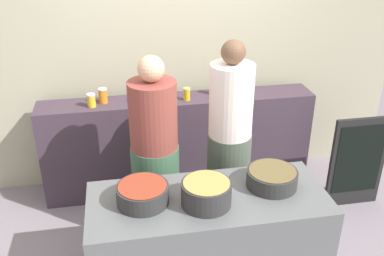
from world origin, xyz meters
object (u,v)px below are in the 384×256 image
(preserve_jar_3, at_px, (153,98))
(preserve_jar_5, at_px, (187,94))
(preserve_jar_4, at_px, (166,91))
(cooking_pot_left, at_px, (143,194))
(cook_with_tongs, at_px, (155,163))
(cooking_pot_center, at_px, (206,193))
(cook_in_cap, at_px, (229,153))
(preserve_jar_6, at_px, (216,87))
(preserve_jar_0, at_px, (91,100))
(preserve_jar_1, at_px, (103,96))
(preserve_jar_2, at_px, (142,97))
(chalkboard_sign, at_px, (357,162))
(cooking_pot_right, at_px, (272,178))
(preserve_jar_7, at_px, (243,87))

(preserve_jar_3, xyz_separation_m, preserve_jar_5, (0.32, 0.01, 0.01))
(preserve_jar_4, bearing_deg, cooking_pot_left, -103.66)
(preserve_jar_5, bearing_deg, cook_with_tongs, -118.99)
(cooking_pot_center, relative_size, cook_in_cap, 0.19)
(preserve_jar_3, bearing_deg, cooking_pot_center, -81.15)
(preserve_jar_6, relative_size, cooking_pot_left, 0.39)
(cook_in_cap, bearing_deg, preserve_jar_6, 84.92)
(preserve_jar_0, bearing_deg, cook_in_cap, -32.42)
(preserve_jar_1, relative_size, preserve_jar_5, 1.17)
(cook_in_cap, bearing_deg, preserve_jar_2, 132.60)
(preserve_jar_3, relative_size, cook_with_tongs, 0.06)
(preserve_jar_0, xyz_separation_m, preserve_jar_2, (0.47, 0.00, -0.00))
(preserve_jar_3, height_order, cooking_pot_center, preserve_jar_3)
(preserve_jar_5, distance_m, chalkboard_sign, 1.77)
(cooking_pot_center, bearing_deg, cook_in_cap, 63.45)
(preserve_jar_0, bearing_deg, preserve_jar_1, 35.51)
(preserve_jar_5, xyz_separation_m, cook_with_tongs, (-0.39, -0.70, -0.32))
(preserve_jar_3, bearing_deg, preserve_jar_2, 171.62)
(cooking_pot_left, bearing_deg, cook_with_tongs, 76.84)
(preserve_jar_5, distance_m, cooking_pot_right, 1.36)
(preserve_jar_3, height_order, cooking_pot_right, preserve_jar_3)
(preserve_jar_1, xyz_separation_m, preserve_jar_6, (1.10, 0.02, -0.00))
(preserve_jar_5, height_order, cooking_pot_right, preserve_jar_5)
(preserve_jar_2, xyz_separation_m, preserve_jar_3, (0.10, -0.01, -0.01))
(preserve_jar_1, height_order, preserve_jar_7, preserve_jar_1)
(preserve_jar_0, distance_m, preserve_jar_1, 0.13)
(preserve_jar_3, distance_m, cook_with_tongs, 0.76)
(cook_with_tongs, bearing_deg, cook_in_cap, -1.83)
(preserve_jar_0, height_order, preserve_jar_3, preserve_jar_0)
(preserve_jar_2, distance_m, cooking_pot_right, 1.54)
(preserve_jar_0, distance_m, chalkboard_sign, 2.59)
(cooking_pot_left, height_order, cooking_pot_right, cooking_pot_left)
(preserve_jar_7, bearing_deg, preserve_jar_0, -177.31)
(preserve_jar_5, relative_size, preserve_jar_6, 0.86)
(preserve_jar_3, xyz_separation_m, chalkboard_sign, (1.89, -0.55, -0.59))
(preserve_jar_7, relative_size, cook_with_tongs, 0.08)
(preserve_jar_1, xyz_separation_m, cooking_pot_center, (0.68, -1.49, -0.18))
(preserve_jar_6, relative_size, cooking_pot_right, 0.38)
(preserve_jar_4, bearing_deg, cook_with_tongs, -104.06)
(cooking_pot_left, relative_size, cooking_pot_right, 0.97)
(preserve_jar_5, bearing_deg, preserve_jar_0, -179.91)
(preserve_jar_2, xyz_separation_m, cooking_pot_left, (-0.11, -1.32, -0.18))
(cook_with_tongs, bearing_deg, preserve_jar_7, 38.48)
(preserve_jar_7, distance_m, cooking_pot_left, 1.79)
(preserve_jar_1, height_order, cooking_pot_center, preserve_jar_1)
(preserve_jar_0, bearing_deg, preserve_jar_2, 0.25)
(cooking_pot_left, bearing_deg, preserve_jar_6, 59.18)
(preserve_jar_2, height_order, preserve_jar_6, preserve_jar_6)
(preserve_jar_3, xyz_separation_m, preserve_jar_6, (0.64, 0.11, 0.02))
(preserve_jar_3, relative_size, chalkboard_sign, 0.11)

